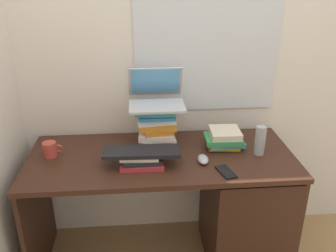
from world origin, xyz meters
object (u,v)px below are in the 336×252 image
Objects in this scene: book_stack_keyboard_riser at (142,160)px; computer_mouse at (203,159)px; laptop at (156,95)px; keyboard at (141,152)px; mug at (50,149)px; desk at (226,204)px; book_stack_tall at (157,126)px; book_stack_side at (224,138)px; water_bottle at (260,140)px; cell_phone at (226,172)px.

computer_mouse is (0.34, 0.00, -0.01)m from book_stack_keyboard_riser.
keyboard is (-0.10, -0.30, -0.22)m from laptop.
computer_mouse is at bearing -9.40° from mug.
book_stack_keyboard_riser is (-0.52, -0.07, 0.38)m from desk.
book_stack_tall reaches higher than book_stack_keyboard_riser.
book_stack_side is at bearing 47.31° from computer_mouse.
mug is at bearing 164.60° from book_stack_keyboard_riser.
book_stack_tall reaches higher than computer_mouse.
laptop reaches higher than book_stack_side.
laptop is 0.66m from water_bottle.
keyboard reaches higher than desk.
cell_phone is (-0.07, -0.20, 0.36)m from desk.
keyboard reaches higher than book_stack_keyboard_riser.
book_stack_keyboard_riser is 0.69m from water_bottle.
mug reaches higher than desk.
book_stack_keyboard_riser is 0.47m from cell_phone.
book_stack_side is at bearing 98.29° from desk.
book_stack_tall is at bearing 164.73° from water_bottle.
book_stack_tall is 0.60× the size of keyboard.
mug is at bearing 166.46° from keyboard.
book_stack_keyboard_riser is at bearing -15.40° from mug.
book_stack_keyboard_riser is at bearing -109.03° from laptop.
book_stack_tall is 0.26m from keyboard.
book_stack_tall is at bearing -92.55° from laptop.
keyboard is (-0.52, -0.08, 0.43)m from desk.
laptop is (-0.40, 0.12, 0.24)m from book_stack_side.
water_bottle reaches higher than mug.
book_stack_tall is 2.19× the size of mug.
cell_phone is at bearing -15.39° from mug.
computer_mouse is at bearing 114.53° from cell_phone.
mug is at bearing -178.41° from book_stack_side.
laptop reaches higher than mug.
laptop is at bearing 152.21° from desk.
laptop is at bearing 163.19° from book_stack_side.
book_stack_side reaches higher than computer_mouse.
laptop is 0.62m from cell_phone.
water_bottle is 1.29× the size of cell_phone.
laptop is at bearing 70.97° from book_stack_keyboard_riser.
book_stack_keyboard_riser is 0.05m from keyboard.
water_bottle is at bearing -28.89° from book_stack_side.
computer_mouse reaches higher than desk.
water_bottle is (0.59, -0.22, -0.21)m from laptop.
cell_phone is (0.35, -0.35, -0.12)m from book_stack_tall.
book_stack_tall is 1.04× the size of book_stack_keyboard_riser.
book_stack_tall is 0.27m from book_stack_keyboard_riser.
desk is at bearing -3.82° from mug.
laptop is (0.10, 0.29, 0.27)m from book_stack_keyboard_riser.
desk is at bearing 8.19° from book_stack_keyboard_riser.
water_bottle is (0.34, 0.07, 0.07)m from computer_mouse.
laptop is at bearing 73.62° from keyboard.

